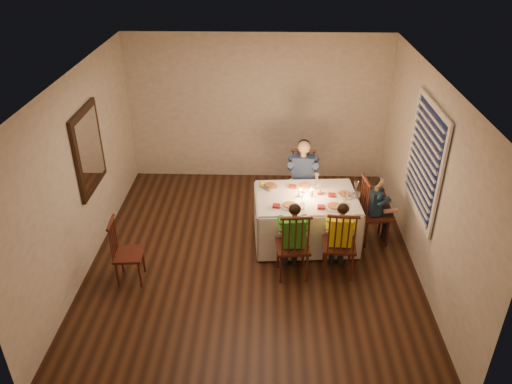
{
  "coord_description": "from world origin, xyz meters",
  "views": [
    {
      "loc": [
        0.21,
        -5.74,
        4.31
      ],
      "look_at": [
        0.04,
        0.15,
        0.97
      ],
      "focal_mm": 35.0,
      "sensor_mm": 36.0,
      "label": 1
    }
  ],
  "objects_px": {
    "dining_table": "(306,209)",
    "chair_extra": "(133,279)",
    "chair_end": "(371,240)",
    "adult": "(301,212)",
    "chair_near_right": "(336,273)",
    "child_teal": "(371,240)",
    "child_green": "(292,274)",
    "chair_near_left": "(292,274)",
    "serving_bowl": "(270,187)",
    "child_yellow": "(336,273)",
    "chair_adult": "(301,212)"
  },
  "relations": [
    {
      "from": "dining_table",
      "to": "child_teal",
      "type": "distance_m",
      "value": 1.15
    },
    {
      "from": "chair_extra",
      "to": "adult",
      "type": "distance_m",
      "value": 2.94
    },
    {
      "from": "dining_table",
      "to": "chair_extra",
      "type": "relative_size",
      "value": 1.65
    },
    {
      "from": "child_green",
      "to": "child_teal",
      "type": "relative_size",
      "value": 1.06
    },
    {
      "from": "chair_adult",
      "to": "adult",
      "type": "relative_size",
      "value": 0.82
    },
    {
      "from": "chair_near_right",
      "to": "child_green",
      "type": "distance_m",
      "value": 0.61
    },
    {
      "from": "dining_table",
      "to": "chair_near_right",
      "type": "distance_m",
      "value": 1.01
    },
    {
      "from": "chair_near_left",
      "to": "child_teal",
      "type": "xyz_separation_m",
      "value": [
        1.22,
        0.83,
        0.0
      ]
    },
    {
      "from": "chair_end",
      "to": "serving_bowl",
      "type": "height_order",
      "value": "serving_bowl"
    },
    {
      "from": "chair_near_right",
      "to": "adult",
      "type": "relative_size",
      "value": 0.82
    },
    {
      "from": "chair_end",
      "to": "serving_bowl",
      "type": "bearing_deg",
      "value": 75.84
    },
    {
      "from": "chair_extra",
      "to": "child_teal",
      "type": "relative_size",
      "value": 0.88
    },
    {
      "from": "adult",
      "to": "child_green",
      "type": "xyz_separation_m",
      "value": [
        -0.2,
        -1.62,
        0.0
      ]
    },
    {
      "from": "dining_table",
      "to": "adult",
      "type": "xyz_separation_m",
      "value": [
        -0.01,
        0.81,
        -0.54
      ]
    },
    {
      "from": "chair_near_left",
      "to": "chair_near_right",
      "type": "xyz_separation_m",
      "value": [
        0.61,
        0.05,
        0.0
      ]
    },
    {
      "from": "adult",
      "to": "child_yellow",
      "type": "xyz_separation_m",
      "value": [
        0.41,
        -1.57,
        0.0
      ]
    },
    {
      "from": "chair_adult",
      "to": "serving_bowl",
      "type": "bearing_deg",
      "value": -126.0
    },
    {
      "from": "chair_adult",
      "to": "chair_near_right",
      "type": "distance_m",
      "value": 1.62
    },
    {
      "from": "dining_table",
      "to": "child_yellow",
      "type": "xyz_separation_m",
      "value": [
        0.4,
        -0.75,
        -0.54
      ]
    },
    {
      "from": "child_teal",
      "to": "chair_extra",
      "type": "bearing_deg",
      "value": 99.08
    },
    {
      "from": "serving_bowl",
      "to": "child_yellow",
      "type": "bearing_deg",
      "value": -46.33
    },
    {
      "from": "chair_end",
      "to": "child_teal",
      "type": "relative_size",
      "value": 0.98
    },
    {
      "from": "chair_end",
      "to": "adult",
      "type": "distance_m",
      "value": 1.29
    },
    {
      "from": "chair_end",
      "to": "child_teal",
      "type": "xyz_separation_m",
      "value": [
        0.0,
        0.0,
        0.0
      ]
    },
    {
      "from": "dining_table",
      "to": "chair_adult",
      "type": "bearing_deg",
      "value": 86.95
    },
    {
      "from": "child_teal",
      "to": "serving_bowl",
      "type": "relative_size",
      "value": 5.11
    },
    {
      "from": "chair_extra",
      "to": "child_yellow",
      "type": "height_order",
      "value": "child_yellow"
    },
    {
      "from": "chair_near_right",
      "to": "child_green",
      "type": "height_order",
      "value": "child_green"
    },
    {
      "from": "chair_end",
      "to": "chair_extra",
      "type": "xyz_separation_m",
      "value": [
        -3.36,
        -1.01,
        0.0
      ]
    },
    {
      "from": "dining_table",
      "to": "adult",
      "type": "bearing_deg",
      "value": 86.95
    },
    {
      "from": "child_teal",
      "to": "chair_near_left",
      "type": "bearing_deg",
      "value": 116.71
    },
    {
      "from": "dining_table",
      "to": "chair_end",
      "type": "xyz_separation_m",
      "value": [
        1.01,
        0.03,
        -0.54
      ]
    },
    {
      "from": "child_yellow",
      "to": "dining_table",
      "type": "bearing_deg",
      "value": -59.02
    },
    {
      "from": "chair_near_left",
      "to": "chair_end",
      "type": "bearing_deg",
      "value": -151.55
    },
    {
      "from": "chair_extra",
      "to": "child_green",
      "type": "bearing_deg",
      "value": -89.47
    },
    {
      "from": "chair_near_right",
      "to": "child_teal",
      "type": "bearing_deg",
      "value": -124.78
    },
    {
      "from": "chair_adult",
      "to": "child_teal",
      "type": "bearing_deg",
      "value": -33.51
    },
    {
      "from": "chair_near_right",
      "to": "chair_extra",
      "type": "bearing_deg",
      "value": 7.7
    },
    {
      "from": "adult",
      "to": "child_teal",
      "type": "height_order",
      "value": "adult"
    },
    {
      "from": "chair_end",
      "to": "chair_extra",
      "type": "bearing_deg",
      "value": 99.08
    },
    {
      "from": "child_green",
      "to": "serving_bowl",
      "type": "xyz_separation_m",
      "value": [
        -0.3,
        1.01,
        0.79
      ]
    },
    {
      "from": "chair_near_left",
      "to": "child_teal",
      "type": "height_order",
      "value": "child_teal"
    },
    {
      "from": "adult",
      "to": "chair_near_left",
      "type": "bearing_deg",
      "value": -93.22
    },
    {
      "from": "chair_near_right",
      "to": "chair_end",
      "type": "xyz_separation_m",
      "value": [
        0.61,
        0.78,
        0.0
      ]
    },
    {
      "from": "chair_end",
      "to": "chair_extra",
      "type": "relative_size",
      "value": 1.12
    },
    {
      "from": "chair_extra",
      "to": "child_teal",
      "type": "height_order",
      "value": "child_teal"
    },
    {
      "from": "chair_extra",
      "to": "child_green",
      "type": "height_order",
      "value": "child_green"
    },
    {
      "from": "adult",
      "to": "chair_adult",
      "type": "bearing_deg",
      "value": 0.0
    },
    {
      "from": "chair_extra",
      "to": "adult",
      "type": "relative_size",
      "value": 0.74
    },
    {
      "from": "chair_near_right",
      "to": "adult",
      "type": "height_order",
      "value": "adult"
    }
  ]
}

